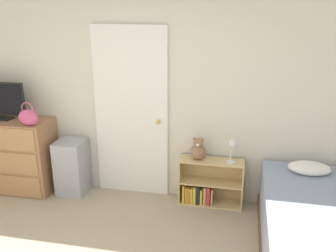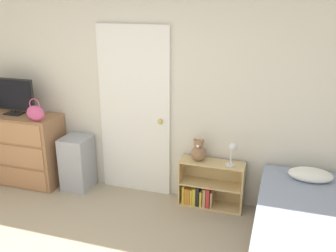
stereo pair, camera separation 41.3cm
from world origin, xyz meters
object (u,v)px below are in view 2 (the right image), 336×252
teddy_bear (198,151)px  bed (309,240)px  storage_bin (77,163)px  desk_lamp (233,149)px  bookshelf (207,188)px  tv (12,96)px  dresser (22,148)px  handbag (35,113)px

teddy_bear → bed: bearing=-33.5°
bed → storage_bin: bearing=165.1°
bed → desk_lamp: bearing=137.0°
storage_bin → bookshelf: bearing=2.2°
tv → desk_lamp: bearing=1.4°
bookshelf → bed: 1.35m
dresser → bookshelf: size_ratio=1.43×
tv → bookshelf: bearing=2.4°
bookshelf → teddy_bear: teddy_bear is taller
dresser → storage_bin: 0.79m
teddy_bear → desk_lamp: desk_lamp is taller
tv → desk_lamp: (2.77, 0.07, -0.40)m
storage_bin → handbag: bearing=-153.0°
handbag → storage_bin: 0.81m
storage_bin → desk_lamp: desk_lamp is taller
bookshelf → desk_lamp: 0.61m
dresser → tv: bearing=167.1°
teddy_bear → bed: (1.20, -0.79, -0.38)m
bookshelf → desk_lamp: bearing=-8.1°
desk_lamp → bed: size_ratio=0.15×
dresser → storage_bin: (0.78, 0.05, -0.12)m
teddy_bear → tv: bearing=-177.5°
bed → teddy_bear: bearing=146.5°
tv → storage_bin: tv is taller
dresser → handbag: bearing=-20.3°
storage_bin → teddy_bear: bearing=2.2°
tv → storage_bin: bearing=2.8°
teddy_bear → bed: 1.48m
bookshelf → bed: size_ratio=0.40×
bookshelf → desk_lamp: desk_lamp is taller
bookshelf → teddy_bear: 0.46m
dresser → tv: size_ratio=1.68×
storage_bin → desk_lamp: (1.94, 0.02, 0.42)m
handbag → teddy_bear: bearing=7.6°
dresser → bookshelf: bearing=2.8°
bookshelf → storage_bin: bearing=-177.8°
storage_bin → bed: size_ratio=0.37×
dresser → tv: tv is taller
tv → handbag: tv is taller
dresser → tv: 0.70m
tv → bed: size_ratio=0.34×
tv → teddy_bear: tv is taller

